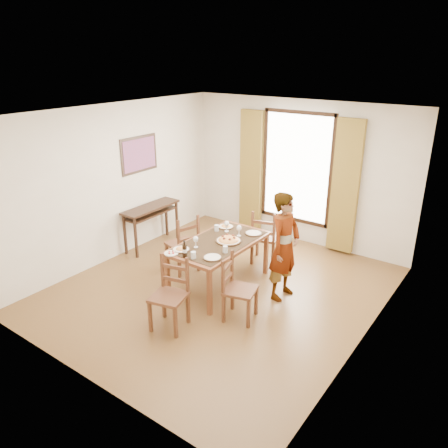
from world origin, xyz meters
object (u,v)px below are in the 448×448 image
Objects in this scene: pasta_platter at (229,239)px; man at (284,247)px; console_table at (151,212)px; dining_table at (219,246)px.

man is at bearing 14.16° from pasta_platter.
pasta_platter is (-0.85, -0.21, -0.01)m from man.
man reaches higher than pasta_platter.
man reaches higher than console_table.
console_table is at bearing 89.56° from man.
console_table is 2.10m from pasta_platter.
dining_table is (1.94, -0.48, 0.00)m from console_table.
console_table reaches higher than dining_table.
pasta_platter reaches higher than dining_table.
dining_table is 4.13× the size of pasta_platter.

